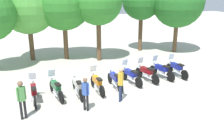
{
  "coord_description": "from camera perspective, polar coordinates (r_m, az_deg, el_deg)",
  "views": [
    {
      "loc": [
        -4.29,
        -12.63,
        5.44
      ],
      "look_at": [
        0.0,
        0.5,
        0.9
      ],
      "focal_mm": 40.05,
      "sensor_mm": 36.0,
      "label": 1
    }
  ],
  "objects": [
    {
      "name": "motorcycle_2",
      "position": [
        13.33,
        -7.88,
        -3.72
      ],
      "size": [
        0.62,
        2.19,
        0.99
      ],
      "rotation": [
        0.0,
        0.0,
        1.62
      ],
      "color": "black",
      "rests_on": "ground_plane"
    },
    {
      "name": "motorcycle_1",
      "position": [
        13.27,
        -12.69,
        -4.05
      ],
      "size": [
        0.69,
        2.17,
        1.37
      ],
      "rotation": [
        0.0,
        0.0,
        1.77
      ],
      "color": "black",
      "rests_on": "ground_plane"
    },
    {
      "name": "motorcycle_7",
      "position": [
        16.04,
        11.18,
        -0.03
      ],
      "size": [
        0.8,
        2.14,
        1.37
      ],
      "rotation": [
        0.0,
        0.0,
        1.84
      ],
      "color": "black",
      "rests_on": "ground_plane"
    },
    {
      "name": "tree_4",
      "position": [
        22.53,
        6.74,
        15.4
      ],
      "size": [
        3.34,
        3.34,
        6.09
      ],
      "color": "brown",
      "rests_on": "ground_plane"
    },
    {
      "name": "ground_plane",
      "position": [
        14.41,
        0.62,
        -3.99
      ],
      "size": [
        80.0,
        80.0,
        0.0
      ],
      "primitive_type": "plane",
      "color": "#BCB7A8"
    },
    {
      "name": "motorcycle_0",
      "position": [
        13.05,
        -17.41,
        -4.85
      ],
      "size": [
        0.62,
        2.19,
        1.37
      ],
      "rotation": [
        0.0,
        0.0,
        1.59
      ],
      "color": "black",
      "rests_on": "ground_plane"
    },
    {
      "name": "motorcycle_8",
      "position": [
        16.62,
        14.5,
        0.37
      ],
      "size": [
        0.62,
        2.19,
        1.37
      ],
      "rotation": [
        0.0,
        0.0,
        1.67
      ],
      "color": "black",
      "rests_on": "ground_plane"
    },
    {
      "name": "person_2",
      "position": [
        11.34,
        -19.94,
        -5.8
      ],
      "size": [
        0.4,
        0.3,
        1.76
      ],
      "rotation": [
        0.0,
        0.0,
        1.93
      ],
      "color": "black",
      "rests_on": "ground_plane"
    },
    {
      "name": "motorcycle_3",
      "position": [
        13.68,
        -3.44,
        -2.93
      ],
      "size": [
        0.62,
        2.19,
        1.37
      ],
      "rotation": [
        0.0,
        0.0,
        1.64
      ],
      "color": "black",
      "rests_on": "ground_plane"
    },
    {
      "name": "tree_5",
      "position": [
        22.51,
        14.86,
        14.89
      ],
      "size": [
        4.42,
        4.42,
        6.59
      ],
      "color": "brown",
      "rests_on": "ground_plane"
    },
    {
      "name": "person_0",
      "position": [
        11.5,
        -6.05,
        -4.98
      ],
      "size": [
        0.34,
        0.34,
        1.62
      ],
      "rotation": [
        0.0,
        0.0,
        0.77
      ],
      "color": "black",
      "rests_on": "ground_plane"
    },
    {
      "name": "motorcycle_6",
      "position": [
        15.41,
        7.86,
        -0.61
      ],
      "size": [
        0.77,
        2.15,
        1.37
      ],
      "rotation": [
        0.0,
        0.0,
        1.82
      ],
      "color": "black",
      "rests_on": "ground_plane"
    },
    {
      "name": "tree_1",
      "position": [
        20.23,
        -18.74,
        13.88
      ],
      "size": [
        4.34,
        4.34,
        6.42
      ],
      "color": "brown",
      "rests_on": "ground_plane"
    },
    {
      "name": "person_1",
      "position": [
        12.31,
        2.0,
        -2.59
      ],
      "size": [
        0.34,
        0.34,
        1.81
      ],
      "rotation": [
        0.0,
        0.0,
        5.52
      ],
      "color": "#232D4C",
      "rests_on": "ground_plane"
    },
    {
      "name": "motorcycle_5",
      "position": [
        14.86,
        4.25,
        -1.21
      ],
      "size": [
        0.73,
        2.16,
        1.37
      ],
      "rotation": [
        0.0,
        0.0,
        1.8
      ],
      "color": "black",
      "rests_on": "ground_plane"
    },
    {
      "name": "motorcycle_4",
      "position": [
        14.2,
        0.65,
        -2.16
      ],
      "size": [
        0.62,
        2.19,
        0.99
      ],
      "rotation": [
        0.0,
        0.0,
        1.63
      ],
      "color": "black",
      "rests_on": "ground_plane"
    },
    {
      "name": "tree_2",
      "position": [
        19.83,
        -11.03,
        14.97
      ],
      "size": [
        4.27,
        4.27,
        6.58
      ],
      "color": "brown",
      "rests_on": "ground_plane"
    },
    {
      "name": "tree_3",
      "position": [
        19.14,
        -3.16,
        15.44
      ],
      "size": [
        3.63,
        3.63,
        6.37
      ],
      "color": "brown",
      "rests_on": "ground_plane"
    }
  ]
}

